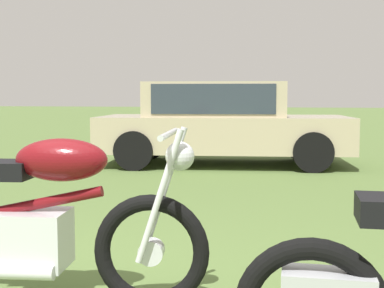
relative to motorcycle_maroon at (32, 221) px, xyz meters
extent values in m
torus|color=black|center=(0.67, 0.10, -0.16)|extent=(0.65, 0.18, 0.65)
cylinder|color=silver|center=(0.67, 0.10, -0.16)|extent=(0.15, 0.12, 0.14)
cylinder|color=silver|center=(0.72, 0.20, 0.17)|extent=(0.27, 0.07, 0.73)
cylinder|color=silver|center=(0.74, 0.02, 0.17)|extent=(0.27, 0.07, 0.73)
cube|color=silver|center=(-0.01, 0.00, -0.10)|extent=(0.44, 0.35, 0.32)
cylinder|color=maroon|center=(0.02, 0.01, 0.10)|extent=(0.77, 0.17, 0.22)
ellipsoid|color=maroon|center=(0.17, 0.03, 0.35)|extent=(0.55, 0.33, 0.24)
cylinder|color=silver|center=(0.77, 0.11, 0.50)|extent=(0.12, 0.64, 0.03)
sphere|color=silver|center=(0.83, 0.12, 0.38)|extent=(0.18, 0.18, 0.16)
cube|color=#B7BABF|center=(1.60, -0.55, -0.03)|extent=(0.37, 0.19, 0.08)
cube|color=#BCAD8C|center=(-0.03, 6.51, 0.07)|extent=(4.46, 2.41, 0.60)
cube|color=#BCAD8C|center=(-0.18, 6.49, 0.65)|extent=(2.55, 1.96, 0.60)
cube|color=#2D3842|center=(-0.18, 6.49, 0.67)|extent=(2.20, 1.94, 0.48)
cylinder|color=black|center=(1.26, 7.55, -0.16)|extent=(0.66, 0.31, 0.64)
cylinder|color=black|center=(1.50, 5.87, -0.16)|extent=(0.66, 0.31, 0.64)
cylinder|color=black|center=(-1.56, 7.15, -0.16)|extent=(0.66, 0.31, 0.64)
cylinder|color=black|center=(-1.32, 5.46, -0.16)|extent=(0.66, 0.31, 0.64)
camera|label=1|loc=(1.55, -2.67, 0.70)|focal=49.96mm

